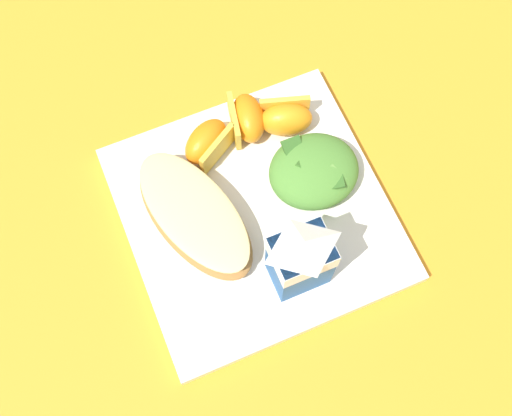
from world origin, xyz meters
name	(u,v)px	position (x,y,z in m)	size (l,w,h in m)	color
ground	(256,216)	(0.00, 0.00, 0.00)	(3.00, 3.00, 0.00)	orange
white_plate	(256,214)	(0.00, 0.00, 0.01)	(0.28, 0.28, 0.02)	white
cheesy_pizza_bread	(195,215)	(0.06, -0.01, 0.03)	(0.13, 0.19, 0.04)	#A87038
green_salad_pile	(314,171)	(-0.07, -0.01, 0.04)	(0.10, 0.09, 0.04)	#4C8433
milk_carton	(301,257)	(-0.01, 0.08, 0.08)	(0.06, 0.05, 0.11)	#23569E
orange_wedge_front	(286,118)	(-0.07, -0.08, 0.04)	(0.07, 0.05, 0.04)	orange
orange_wedge_middle	(247,119)	(-0.03, -0.10, 0.04)	(0.05, 0.07, 0.04)	orange
orange_wedge_rear	(207,142)	(0.02, -0.09, 0.04)	(0.07, 0.06, 0.04)	orange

